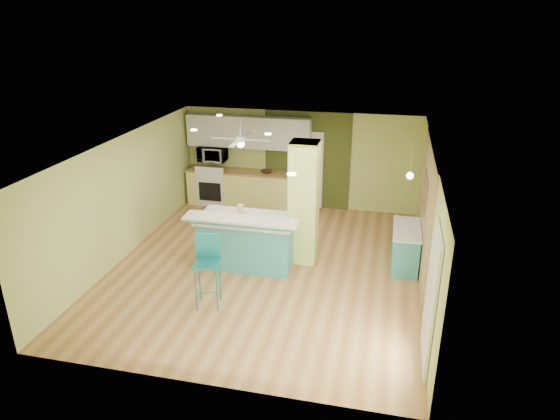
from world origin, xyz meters
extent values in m
cube|color=#A26839|center=(0.00, 0.00, -0.01)|extent=(6.00, 7.00, 0.01)
cube|color=white|center=(0.00, 0.00, 2.50)|extent=(6.00, 7.00, 0.01)
cube|color=#BAC66A|center=(0.00, 3.50, 1.25)|extent=(6.00, 0.01, 2.50)
cube|color=#BAC66A|center=(0.00, -3.50, 1.25)|extent=(6.00, 0.01, 2.50)
cube|color=#BAC66A|center=(-3.00, 0.00, 1.25)|extent=(0.01, 7.00, 2.50)
cube|color=#BAC66A|center=(3.00, 0.00, 1.25)|extent=(0.01, 7.00, 2.50)
cube|color=#8C7750|center=(2.99, 0.60, 1.25)|extent=(0.02, 3.40, 2.50)
cube|color=#424A1D|center=(0.20, 3.49, 1.25)|extent=(2.20, 0.02, 2.50)
cube|color=white|center=(0.20, 3.46, 1.00)|extent=(0.82, 0.05, 2.00)
cube|color=white|center=(2.97, -2.30, 1.05)|extent=(0.04, 1.08, 2.10)
cube|color=#D0E56A|center=(0.65, 0.50, 1.25)|extent=(0.55, 0.55, 2.50)
cube|color=#EEEA7C|center=(-1.30, 3.20, 0.45)|extent=(3.20, 0.60, 0.90)
cube|color=#A07237|center=(-1.30, 3.20, 0.92)|extent=(3.25, 0.63, 0.04)
cube|color=white|center=(-2.25, 3.20, 0.45)|extent=(0.76, 0.64, 0.90)
cube|color=black|center=(-2.25, 2.87, 0.42)|extent=(0.59, 0.02, 0.50)
cube|color=white|center=(-2.25, 2.90, 0.99)|extent=(0.76, 0.06, 0.18)
cube|color=silver|center=(-1.30, 3.32, 1.95)|extent=(3.20, 0.34, 0.80)
imported|color=silver|center=(-2.25, 3.20, 1.35)|extent=(0.70, 0.48, 0.39)
cylinder|color=white|center=(-1.10, 2.00, 2.30)|extent=(0.03, 0.03, 0.40)
cylinder|color=white|center=(-1.10, 2.00, 2.10)|extent=(0.24, 0.24, 0.10)
sphere|color=white|center=(-1.10, 2.00, 1.98)|extent=(0.18, 0.18, 0.18)
cylinder|color=white|center=(2.65, 0.75, 2.19)|extent=(0.01, 0.01, 0.62)
sphere|color=white|center=(2.65, 0.75, 1.88)|extent=(0.14, 0.14, 0.14)
cube|color=brown|center=(2.96, 0.80, 1.55)|extent=(0.03, 0.90, 0.70)
cube|color=teal|center=(-0.40, 0.05, 0.48)|extent=(1.83, 0.93, 0.97)
cube|color=silver|center=(-0.40, 0.05, 0.99)|extent=(1.94, 1.03, 0.05)
cube|color=teal|center=(-0.40, -0.38, 1.09)|extent=(2.06, 0.17, 0.14)
cube|color=silver|center=(-0.40, -0.38, 1.15)|extent=(2.20, 0.47, 0.04)
cylinder|color=#1C7C7E|center=(-0.78, -1.80, 0.40)|extent=(0.03, 0.03, 0.81)
cylinder|color=#1C7C7E|center=(-0.43, -1.72, 0.40)|extent=(0.03, 0.03, 0.81)
cylinder|color=#1C7C7E|center=(-0.85, -1.44, 0.40)|extent=(0.03, 0.03, 0.81)
cylinder|color=#1C7C7E|center=(-0.50, -1.37, 0.40)|extent=(0.03, 0.03, 0.81)
cube|color=#1C7C7E|center=(-0.64, -1.58, 0.82)|extent=(0.50, 0.50, 0.03)
cube|color=#1C7C7E|center=(-0.68, -1.40, 1.07)|extent=(0.42, 0.12, 0.45)
cube|color=teal|center=(2.70, 0.68, 0.39)|extent=(0.50, 1.22, 0.78)
cube|color=white|center=(2.70, 0.68, 0.80)|extent=(0.54, 1.27, 0.03)
imported|color=#382216|center=(-0.81, 3.18, 0.97)|extent=(0.31, 0.31, 0.07)
cylinder|color=gold|center=(-0.59, 0.24, 1.11)|extent=(0.13, 0.13, 0.18)
camera|label=1|loc=(2.24, -8.64, 4.82)|focal=32.00mm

